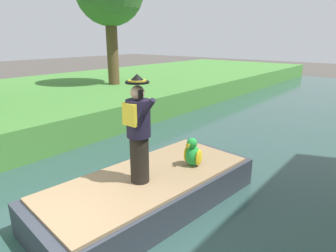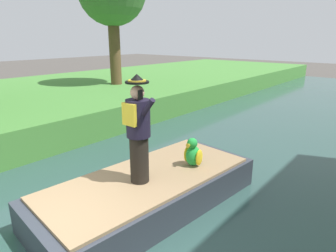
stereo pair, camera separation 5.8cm
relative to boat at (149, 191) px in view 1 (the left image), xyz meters
name	(u,v)px [view 1 (the left image)]	position (x,y,z in m)	size (l,w,h in m)	color
boat	(149,191)	(0.00, 0.00, 0.00)	(2.18, 4.35, 0.61)	#333842
person_pirate	(139,130)	(0.03, -0.25, 1.23)	(0.61, 0.42, 1.85)	black
parrot_plush	(193,154)	(0.35, 0.87, 0.55)	(0.36, 0.35, 0.57)	green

